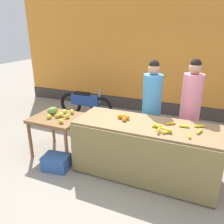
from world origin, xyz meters
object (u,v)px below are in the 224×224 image
produce_sack (108,131)px  produce_crate (56,162)px  vendor_woman_blue_shirt (151,110)px  vendor_woman_pink_shirt (190,112)px  parked_motorcycle (85,104)px

produce_sack → produce_crate: bearing=-109.2°
vendor_woman_blue_shirt → produce_crate: 1.94m
vendor_woman_blue_shirt → vendor_woman_pink_shirt: vendor_woman_pink_shirt is taller
produce_crate → produce_sack: (0.43, 1.25, 0.14)m
vendor_woman_pink_shirt → produce_sack: size_ratio=3.41×
parked_motorcycle → produce_crate: (0.73, -2.33, -0.27)m
produce_sack → vendor_woman_pink_shirt: bearing=-0.5°
vendor_woman_blue_shirt → parked_motorcycle: size_ratio=1.14×
produce_sack → parked_motorcycle: bearing=137.2°
vendor_woman_blue_shirt → produce_sack: bearing=173.3°
produce_crate → vendor_woman_blue_shirt: bearing=40.3°
vendor_woman_pink_shirt → produce_sack: 1.71m
parked_motorcycle → vendor_woman_blue_shirt: bearing=-29.7°
vendor_woman_pink_shirt → parked_motorcycle: vendor_woman_pink_shirt is taller
vendor_woman_blue_shirt → produce_crate: bearing=-139.7°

